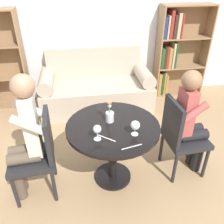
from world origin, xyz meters
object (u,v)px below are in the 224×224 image
object	(u,v)px
bookshelf_right	(175,52)
chair_left	(39,152)
flower_vase	(110,115)
couch	(96,88)
person_left	(25,138)
wine_glass_right	(135,125)
person_right	(191,122)
wine_glass_left	(97,130)
chair_right	(180,134)

from	to	relation	value
bookshelf_right	chair_left	size ratio (longest dim) A/B	1.68
chair_left	flower_vase	size ratio (longest dim) A/B	3.72
couch	person_left	xyz separation A→B (m)	(-0.81, -1.67, 0.37)
wine_glass_right	flower_vase	bearing A→B (deg)	128.06
person_right	wine_glass_left	size ratio (longest dim) A/B	8.25
bookshelf_right	person_right	size ratio (longest dim) A/B	1.25
couch	chair_left	world-z (taller)	couch
couch	person_right	size ratio (longest dim) A/B	1.44
bookshelf_right	person_left	size ratio (longest dim) A/B	1.17
bookshelf_right	flower_vase	size ratio (longest dim) A/B	6.25
chair_left	person_left	bearing A→B (deg)	-87.68
bookshelf_right	person_right	bearing A→B (deg)	-106.86
bookshelf_right	chair_left	bearing A→B (deg)	-137.57
bookshelf_right	chair_left	xyz separation A→B (m)	(-2.11, -1.93, -0.27)
couch	chair_left	xyz separation A→B (m)	(-0.72, -1.66, 0.18)
couch	chair_right	bearing A→B (deg)	-65.85
couch	flower_vase	distance (m)	1.62
bookshelf_right	wine_glass_right	bearing A→B (deg)	-120.40
wine_glass_left	wine_glass_right	world-z (taller)	wine_glass_left
person_left	wine_glass_right	bearing A→B (deg)	79.21
couch	chair_left	bearing A→B (deg)	-113.57
bookshelf_right	chair_right	xyz separation A→B (m)	(-0.66, -1.88, -0.27)
couch	flower_vase	world-z (taller)	flower_vase
chair_right	couch	bearing A→B (deg)	20.90
person_right	flower_vase	distance (m)	0.85
chair_left	person_left	distance (m)	0.21
chair_left	couch	bearing A→B (deg)	153.04
chair_left	wine_glass_left	world-z (taller)	chair_left
bookshelf_right	flower_vase	distance (m)	2.30
chair_right	wine_glass_left	bearing A→B (deg)	99.15
couch	wine_glass_right	distance (m)	1.87
bookshelf_right	chair_right	size ratio (longest dim) A/B	1.68
wine_glass_left	couch	bearing A→B (deg)	84.67
chair_left	wine_glass_left	bearing A→B (deg)	71.29
bookshelf_right	chair_right	world-z (taller)	bookshelf_right
chair_right	bookshelf_right	bearing A→B (deg)	-22.56
person_right	flower_vase	xyz separation A→B (m)	(-0.84, 0.06, 0.14)
chair_left	person_right	size ratio (longest dim) A/B	0.74
couch	person_left	world-z (taller)	person_left
person_left	chair_left	bearing A→B (deg)	92.32
person_left	wine_glass_left	xyz separation A→B (m)	(0.64, -0.14, 0.12)
wine_glass_left	flower_vase	xyz separation A→B (m)	(0.15, 0.26, -0.03)
couch	wine_glass_left	size ratio (longest dim) A/B	11.86
wine_glass_right	person_left	bearing A→B (deg)	172.60
wine_glass_left	chair_left	bearing A→B (deg)	164.68
bookshelf_right	couch	bearing A→B (deg)	-169.08
chair_right	person_right	world-z (taller)	person_right
bookshelf_right	wine_glass_left	bearing A→B (deg)	-126.76
wine_glass_right	wine_glass_left	bearing A→B (deg)	-177.41
chair_left	wine_glass_right	distance (m)	0.96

